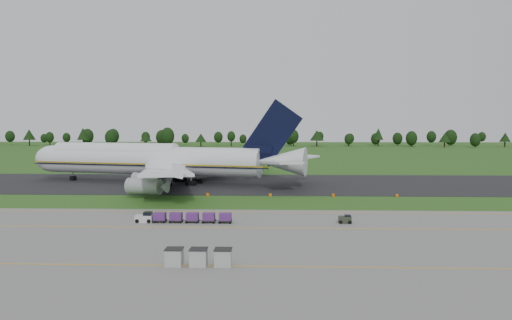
{
  "coord_description": "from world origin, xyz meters",
  "views": [
    {
      "loc": [
        8.14,
        -87.49,
        13.85
      ],
      "look_at": [
        4.95,
        2.0,
        7.39
      ],
      "focal_mm": 35.0,
      "sensor_mm": 36.0,
      "label": 1
    }
  ],
  "objects_px": {
    "utility_cart": "(345,220)",
    "edge_markers": "(302,195)",
    "aircraft": "(155,160)",
    "uld_row": "(199,257)",
    "baggage_train": "(182,217)"
  },
  "relations": [
    {
      "from": "utility_cart",
      "to": "edge_markers",
      "type": "xyz_separation_m",
      "value": [
        -4.57,
        25.72,
        -0.26
      ]
    },
    {
      "from": "aircraft",
      "to": "utility_cart",
      "type": "distance_m",
      "value": 59.45
    },
    {
      "from": "uld_row",
      "to": "edge_markers",
      "type": "xyz_separation_m",
      "value": [
        12.68,
        47.21,
        -0.63
      ]
    },
    {
      "from": "aircraft",
      "to": "utility_cart",
      "type": "xyz_separation_m",
      "value": [
        37.54,
        -45.83,
        -4.97
      ]
    },
    {
      "from": "aircraft",
      "to": "edge_markers",
      "type": "xyz_separation_m",
      "value": [
        32.97,
        -20.11,
        -5.23
      ]
    },
    {
      "from": "uld_row",
      "to": "edge_markers",
      "type": "bearing_deg",
      "value": 74.97
    },
    {
      "from": "baggage_train",
      "to": "utility_cart",
      "type": "xyz_separation_m",
      "value": [
        22.76,
        0.36,
        -0.27
      ]
    },
    {
      "from": "uld_row",
      "to": "utility_cart",
      "type": "bearing_deg",
      "value": 51.26
    },
    {
      "from": "baggage_train",
      "to": "edge_markers",
      "type": "relative_size",
      "value": 0.37
    },
    {
      "from": "baggage_train",
      "to": "uld_row",
      "type": "xyz_separation_m",
      "value": [
        5.51,
        -21.14,
        0.1
      ]
    },
    {
      "from": "aircraft",
      "to": "baggage_train",
      "type": "distance_m",
      "value": 48.72
    },
    {
      "from": "baggage_train",
      "to": "uld_row",
      "type": "relative_size",
      "value": 2.09
    },
    {
      "from": "baggage_train",
      "to": "uld_row",
      "type": "bearing_deg",
      "value": -75.38
    },
    {
      "from": "baggage_train",
      "to": "edge_markers",
      "type": "xyz_separation_m",
      "value": [
        18.19,
        26.08,
        -0.53
      ]
    },
    {
      "from": "baggage_train",
      "to": "edge_markers",
      "type": "distance_m",
      "value": 31.8
    }
  ]
}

